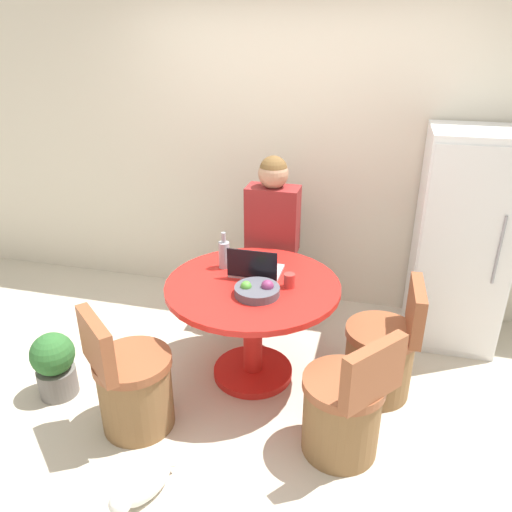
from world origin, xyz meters
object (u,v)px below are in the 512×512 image
chair_near_left_corner (133,387)px  potted_plant (54,364)px  refrigerator (461,241)px  bottle (224,254)px  person_seated (274,231)px  chair_right_side (382,356)px  cat (143,487)px  fruit_bowl (257,290)px  laptop (255,269)px  chair_near_right_corner (344,411)px  dining_table (252,310)px

chair_near_left_corner → potted_plant: 0.65m
refrigerator → bottle: (-1.61, -0.70, 0.02)m
refrigerator → person_seated: refrigerator is taller
chair_right_side → cat: 1.66m
fruit_bowl → chair_right_side: bearing=12.6°
chair_right_side → laptop: size_ratio=2.44×
chair_near_right_corner → potted_plant: (-1.88, 0.02, -0.05)m
bottle → potted_plant: (-0.96, -0.70, -0.59)m
laptop → chair_near_right_corner: bearing=135.7°
laptop → cat: bearing=78.0°
dining_table → chair_near_left_corner: chair_near_left_corner is taller
chair_near_right_corner → bottle: bottle is taller
person_seated → bottle: (-0.21, -0.61, 0.05)m
cat → bottle: bearing=-159.1°
chair_right_side → fruit_bowl: size_ratio=2.89×
chair_right_side → chair_near_right_corner: size_ratio=1.00×
bottle → cat: (-0.03, -1.32, -0.74)m
chair_near_left_corner → bottle: 1.05m
fruit_bowl → bottle: bearing=134.8°
chair_near_right_corner → bottle: (-0.92, 0.72, 0.54)m
potted_plant → cat: bearing=-33.9°
cat → laptop: bearing=-169.6°
refrigerator → dining_table: bearing=-147.1°
person_seated → potted_plant: (-1.17, -1.31, -0.54)m
cat → chair_near_right_corner: bearing=144.3°
refrigerator → dining_table: size_ratio=1.42×
cat → dining_table: bearing=-171.5°
chair_near_right_corner → fruit_bowl: bearing=-84.8°
chair_right_side → chair_near_left_corner: bearing=-66.6°
chair_near_right_corner → laptop: size_ratio=2.44×
person_seated → bottle: bearing=70.9°
chair_near_left_corner → fruit_bowl: fruit_bowl is taller
chair_near_right_corner → laptop: 1.08m
bottle → fruit_bowl: bearing=-45.2°
refrigerator → fruit_bowl: (-1.29, -1.02, -0.05)m
chair_right_side → potted_plant: 2.14m
chair_near_right_corner → bottle: size_ratio=3.16×
chair_near_left_corner → chair_right_side: bearing=-113.4°
chair_near_right_corner → cat: chair_near_right_corner is taller
refrigerator → person_seated: 1.40m
chair_near_right_corner → cat: (-0.96, -0.60, -0.20)m
dining_table → laptop: 0.27m
laptop → potted_plant: laptop is taller
chair_near_right_corner → person_seated: 1.59m
refrigerator → chair_near_left_corner: size_ratio=1.98×
person_seated → dining_table: bearing=92.6°
refrigerator → chair_near_left_corner: bearing=-141.5°
fruit_bowl → dining_table: bearing=116.9°
chair_near_right_corner → laptop: bearing=-95.6°
dining_table → chair_near_right_corner: size_ratio=1.40×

